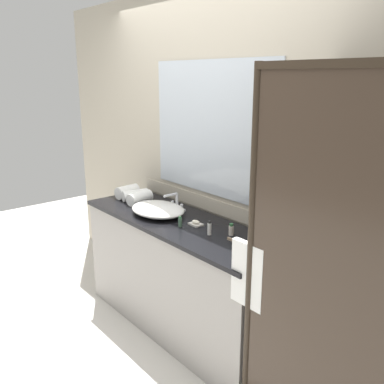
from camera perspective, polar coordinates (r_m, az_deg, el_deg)
ground_plane at (r=3.50m, az=-1.66°, el=-17.90°), size 8.00×8.00×0.00m
wall_back_with_mirror at (r=3.21m, az=2.98°, el=4.30°), size 4.40×0.06×2.60m
vanity_cabinet at (r=3.28m, az=-1.59°, el=-11.27°), size 1.80×0.58×0.90m
shower_enclosure at (r=2.12m, az=16.15°, el=-10.53°), size 1.20×0.59×2.00m
sink_basin at (r=3.23m, az=-4.69°, el=-2.37°), size 0.47×0.36×0.08m
faucet at (r=3.32m, az=-2.22°, el=-1.65°), size 0.17×0.15×0.14m
soap_dish at (r=3.00m, az=0.53°, el=-4.28°), size 0.10×0.07×0.04m
amenity_bottle_conditioner at (r=2.82m, az=5.38°, el=-5.16°), size 0.03×0.03×0.08m
amenity_bottle_body_wash at (r=2.81m, az=2.40°, el=-4.98°), size 0.03×0.03×0.10m
amenity_bottle_shampoo at (r=2.96m, az=-1.64°, el=-4.11°), size 0.03×0.03×0.08m
rolled_towel_near_edge at (r=3.69m, az=-8.84°, el=0.06°), size 0.13×0.21×0.11m
rolled_towel_middle at (r=3.61m, az=-7.77°, el=-0.40°), size 0.14×0.24×0.09m
rolled_towel_far_edge at (r=3.51m, az=-7.16°, el=-0.79°), size 0.14×0.23×0.10m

